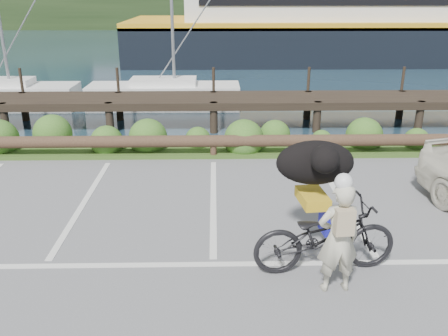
{
  "coord_description": "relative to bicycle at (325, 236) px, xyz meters",
  "views": [
    {
      "loc": [
        0.04,
        -6.77,
        4.0
      ],
      "look_at": [
        0.19,
        0.94,
        1.1
      ],
      "focal_mm": 38.0,
      "sensor_mm": 36.0,
      "label": 1
    }
  ],
  "objects": [
    {
      "name": "vegetation_strip",
      "position": [
        -1.67,
        5.87,
        -0.52
      ],
      "size": [
        34.0,
        1.6,
        0.1
      ],
      "primitive_type": "cube",
      "color": "#3D5B21",
      "rests_on": "ground"
    },
    {
      "name": "dog",
      "position": [
        -0.07,
        0.69,
        0.92
      ],
      "size": [
        0.72,
        1.27,
        0.7
      ],
      "primitive_type": "ellipsoid",
      "rotation": [
        0.0,
        0.0,
        1.68
      ],
      "color": "black",
      "rests_on": "bicycle"
    },
    {
      "name": "cyclist",
      "position": [
        0.05,
        -0.5,
        0.25
      ],
      "size": [
        0.63,
        0.45,
        1.63
      ],
      "primitive_type": "imported",
      "rotation": [
        0.0,
        0.0,
        3.25
      ],
      "color": "beige",
      "rests_on": "ground"
    },
    {
      "name": "harbor_backdrop",
      "position": [
        -1.28,
        79.09,
        -0.57
      ],
      "size": [
        170.0,
        160.0,
        30.0
      ],
      "color": "#192D3C",
      "rests_on": "ground"
    },
    {
      "name": "log_rail",
      "position": [
        -1.67,
        5.17,
        -0.57
      ],
      "size": [
        32.0,
        0.3,
        0.6
      ],
      "primitive_type": null,
      "color": "#443021",
      "rests_on": "ground"
    },
    {
      "name": "ground",
      "position": [
        -1.67,
        0.57,
        -0.57
      ],
      "size": [
        72.0,
        72.0,
        0.0
      ],
      "primitive_type": "plane",
      "color": "#5F5F62"
    },
    {
      "name": "bicycle",
      "position": [
        0.0,
        0.0,
        0.0
      ],
      "size": [
        2.23,
        0.98,
        1.14
      ],
      "primitive_type": "imported",
      "rotation": [
        0.0,
        0.0,
        1.68
      ],
      "color": "black",
      "rests_on": "ground"
    }
  ]
}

